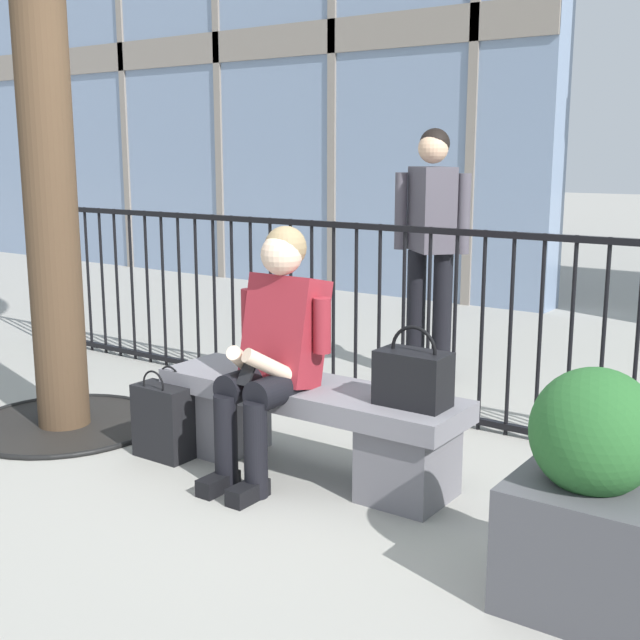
# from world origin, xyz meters

# --- Properties ---
(ground_plane) EXTENTS (60.00, 60.00, 0.00)m
(ground_plane) POSITION_xyz_m (0.00, 0.00, 0.00)
(ground_plane) COLOR #9E9B93
(stone_bench) EXTENTS (1.60, 0.44, 0.45)m
(stone_bench) POSITION_xyz_m (0.00, 0.00, 0.27)
(stone_bench) COLOR slate
(stone_bench) RESTS_ON ground
(seated_person_with_phone) EXTENTS (0.52, 0.66, 1.21)m
(seated_person_with_phone) POSITION_xyz_m (-0.11, -0.13, 0.65)
(seated_person_with_phone) COLOR black
(seated_person_with_phone) RESTS_ON ground
(handbag_on_bench) EXTENTS (0.32, 0.18, 0.36)m
(handbag_on_bench) POSITION_xyz_m (0.58, -0.01, 0.58)
(handbag_on_bench) COLOR black
(handbag_on_bench) RESTS_ON stone_bench
(shopping_bag) EXTENTS (0.31, 0.16, 0.48)m
(shopping_bag) POSITION_xyz_m (-0.73, -0.27, 0.20)
(shopping_bag) COLOR black
(shopping_bag) RESTS_ON ground
(bystander_at_railing) EXTENTS (0.55, 0.42, 1.71)m
(bystander_at_railing) POSITION_xyz_m (-0.31, 1.83, 1.00)
(bystander_at_railing) COLOR black
(bystander_at_railing) RESTS_ON ground
(plaza_railing) EXTENTS (7.20, 0.04, 1.14)m
(plaza_railing) POSITION_xyz_m (-0.00, 1.07, 0.58)
(plaza_railing) COLOR black
(plaza_railing) RESTS_ON ground
(planter) EXTENTS (0.51, 0.51, 0.85)m
(planter) POSITION_xyz_m (1.50, -0.43, 0.39)
(planter) COLOR #4C4C51
(planter) RESTS_ON ground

